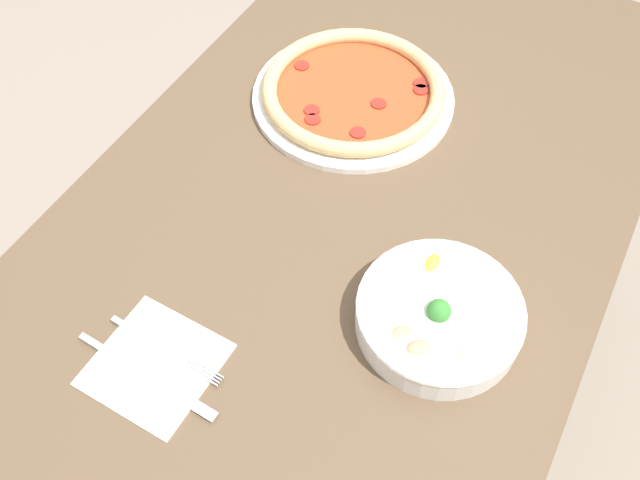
% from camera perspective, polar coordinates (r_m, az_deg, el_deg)
% --- Properties ---
extents(ground_plane, '(8.00, 8.00, 0.00)m').
position_cam_1_polar(ground_plane, '(1.73, 2.25, -11.38)').
color(ground_plane, gray).
extents(dining_table, '(1.35, 0.79, 0.72)m').
position_cam_1_polar(dining_table, '(1.19, 3.19, 1.39)').
color(dining_table, brown).
rests_on(dining_table, ground_plane).
extents(pizza, '(0.34, 0.34, 0.04)m').
position_cam_1_polar(pizza, '(1.24, 2.68, 11.74)').
color(pizza, white).
rests_on(pizza, dining_table).
extents(bowl, '(0.22, 0.22, 0.07)m').
position_cam_1_polar(bowl, '(0.96, 9.51, -5.92)').
color(bowl, white).
rests_on(bowl, dining_table).
extents(napkin, '(0.16, 0.16, 0.00)m').
position_cam_1_polar(napkin, '(0.96, -13.05, -9.68)').
color(napkin, white).
rests_on(napkin, dining_table).
extents(fork, '(0.02, 0.18, 0.00)m').
position_cam_1_polar(fork, '(0.97, -12.38, -8.47)').
color(fork, silver).
rests_on(fork, napkin).
extents(knife, '(0.02, 0.22, 0.01)m').
position_cam_1_polar(knife, '(0.96, -14.21, -10.17)').
color(knife, silver).
rests_on(knife, napkin).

